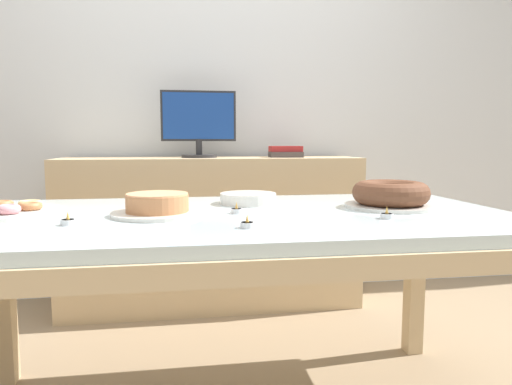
{
  "coord_description": "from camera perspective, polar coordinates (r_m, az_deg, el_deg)",
  "views": [
    {
      "loc": [
        -0.15,
        -1.46,
        0.96
      ],
      "look_at": [
        0.08,
        0.05,
        0.79
      ],
      "focal_mm": 32.0,
      "sensor_mm": 36.0,
      "label": 1
    }
  ],
  "objects": [
    {
      "name": "tealight_left_edge",
      "position": [
        1.23,
        -1.11,
        -3.99
      ],
      "size": [
        0.04,
        0.04,
        0.04
      ],
      "color": "silver",
      "rests_on": "dining_table"
    },
    {
      "name": "plate_stack",
      "position": [
        1.71,
        -1.0,
        -0.73
      ],
      "size": [
        0.21,
        0.21,
        0.04
      ],
      "color": "silver",
      "rests_on": "dining_table"
    },
    {
      "name": "cake_golden_bundt",
      "position": [
        1.67,
        16.47,
        -0.31
      ],
      "size": [
        0.32,
        0.32,
        0.09
      ],
      "color": "silver",
      "rests_on": "dining_table"
    },
    {
      "name": "pastry_platter",
      "position": [
        1.65,
        -29.02,
        -2.02
      ],
      "size": [
        0.36,
        0.36,
        0.04
      ],
      "color": "silver",
      "rests_on": "dining_table"
    },
    {
      "name": "wall_back",
      "position": [
        2.96,
        -6.03,
        12.92
      ],
      "size": [
        8.0,
        0.1,
        2.6
      ],
      "primitive_type": "cube",
      "color": "silver",
      "rests_on": "ground"
    },
    {
      "name": "dining_table",
      "position": [
        1.5,
        -2.92,
        -5.6
      ],
      "size": [
        1.86,
        0.95,
        0.73
      ],
      "color": "silver",
      "rests_on": "ground"
    },
    {
      "name": "tealight_near_front",
      "position": [
        1.43,
        16.02,
        -2.76
      ],
      "size": [
        0.04,
        0.04,
        0.04
      ],
      "color": "silver",
      "rests_on": "dining_table"
    },
    {
      "name": "book_stack",
      "position": [
        2.71,
        3.7,
        5.08
      ],
      "size": [
        0.2,
        0.19,
        0.07
      ],
      "color": "#3F3838",
      "rests_on": "sideboard"
    },
    {
      "name": "tealight_near_cakes",
      "position": [
        1.47,
        -2.45,
        -2.24
      ],
      "size": [
        0.04,
        0.04,
        0.04
      ],
      "color": "silver",
      "rests_on": "dining_table"
    },
    {
      "name": "cake_chocolate_round",
      "position": [
        1.47,
        -12.22,
        -1.64
      ],
      "size": [
        0.29,
        0.29,
        0.07
      ],
      "color": "silver",
      "rests_on": "dining_table"
    },
    {
      "name": "tealight_right_edge",
      "position": [
        1.37,
        -22.44,
        -3.37
      ],
      "size": [
        0.04,
        0.04,
        0.04
      ],
      "color": "silver",
      "rests_on": "dining_table"
    },
    {
      "name": "sideboard",
      "position": [
        2.7,
        -5.5,
        -4.9
      ],
      "size": [
        1.7,
        0.44,
        0.87
      ],
      "color": "#D1B284",
      "rests_on": "ground"
    },
    {
      "name": "computer_monitor",
      "position": [
        2.64,
        -7.18,
        8.46
      ],
      "size": [
        0.42,
        0.2,
        0.38
      ],
      "color": "#262628",
      "rests_on": "sideboard"
    }
  ]
}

